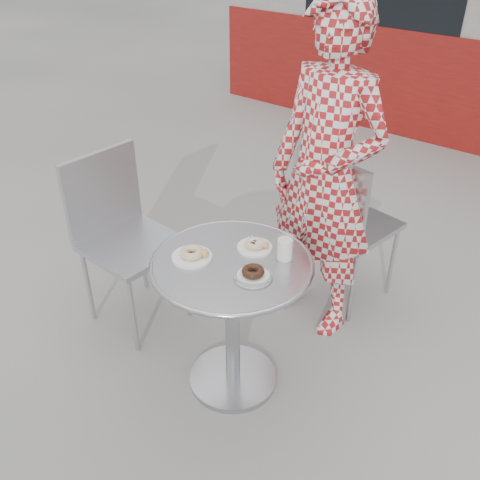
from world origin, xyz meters
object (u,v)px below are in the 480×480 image
Objects in this scene: plate_far at (255,245)px; plate_checker at (253,274)px; plate_near at (193,255)px; bistro_table at (232,294)px; seated_person at (326,177)px; chair_far at (345,253)px; chair_left at (136,274)px; milk_cup at (285,248)px.

plate_checker is at bearing -55.06° from plate_far.
plate_checker is at bearing 11.00° from plate_near.
bistro_table is 0.41× the size of seated_person.
chair_far is (0.06, 0.95, -0.25)m from bistro_table.
chair_left is 0.74m from plate_near.
chair_left is at bearing -133.41° from seated_person.
seated_person reaches higher than bistro_table.
plate_far is (0.74, 0.10, 0.44)m from chair_left.
chair_far is 6.01× the size of plate_far.
bistro_table is 0.76m from seated_person.
seated_person is 0.73m from plate_checker.
plate_near is at bearing -141.81° from milk_cup.
chair_left is at bearing 175.09° from plate_checker.
plate_checker is at bearing -11.86° from bistro_table.
plate_near is (-0.18, -0.77, -0.14)m from seated_person.
chair_left reaches higher than plate_checker.
seated_person reaches higher than plate_far.
bistro_table is 4.10× the size of plate_near.
plate_near reaches higher than plate_checker.
chair_left is at bearing -172.39° from plate_far.
plate_checker is at bearing -92.46° from chair_left.
seated_person is at bearing 103.52° from milk_cup.
chair_left reaches higher than milk_cup.
plate_far is at bearing -174.03° from milk_cup.
seated_person is at bearing 87.11° from bistro_table.
plate_near is 1.07× the size of plate_checker.
chair_left is 0.97m from plate_checker.
chair_far is 5.72× the size of plate_checker.
chair_left is at bearing 167.36° from plate_near.
chair_left is at bearing 176.41° from bistro_table.
chair_left is 1.15m from seated_person.
plate_checker is (0.10, -0.71, -0.14)m from seated_person.
bistro_table is at bearing -95.79° from plate_far.
bistro_table is 4.61× the size of plate_far.
plate_far and plate_checker have the same top height.
chair_far is 0.93m from milk_cup.
bistro_table is 0.77× the size of chair_far.
plate_checker is at bearing 102.70° from chair_far.
plate_far is 0.89× the size of plate_near.
plate_near reaches higher than bistro_table.
plate_checker is (0.14, -0.03, 0.19)m from bistro_table.
chair_left reaches higher than plate_far.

